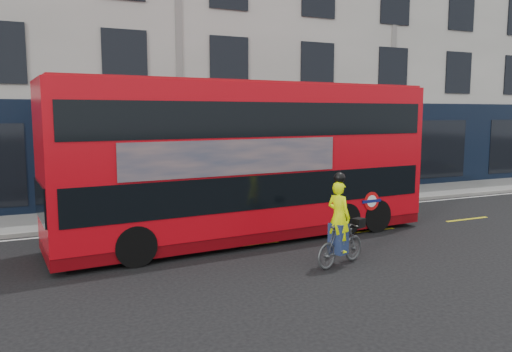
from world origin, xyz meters
TOP-DOWN VIEW (x-y plane):
  - ground at (0.00, 0.00)m, footprint 120.00×120.00m
  - pavement at (0.00, 6.50)m, footprint 60.00×3.00m
  - kerb at (0.00, 5.00)m, footprint 60.00×0.12m
  - building_terrace at (0.00, 12.94)m, footprint 50.00×10.07m
  - road_edge_line at (0.00, 4.70)m, footprint 58.00×0.10m
  - lane_dashes at (0.00, 1.50)m, footprint 58.00×0.12m
  - bus at (0.34, 2.20)m, footprint 10.97×3.22m
  - cyclist at (1.22, -1.03)m, footprint 1.70×0.97m

SIDE VIEW (x-z plane):
  - ground at x=0.00m, z-range 0.00..0.00m
  - road_edge_line at x=0.00m, z-range 0.00..0.01m
  - lane_dashes at x=0.00m, z-range 0.00..0.01m
  - pavement at x=0.00m, z-range 0.00..0.12m
  - kerb at x=0.00m, z-range 0.00..0.13m
  - cyclist at x=1.22m, z-range -0.36..1.84m
  - bus at x=0.34m, z-range 0.06..4.42m
  - building_terrace at x=0.00m, z-range -0.01..14.99m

